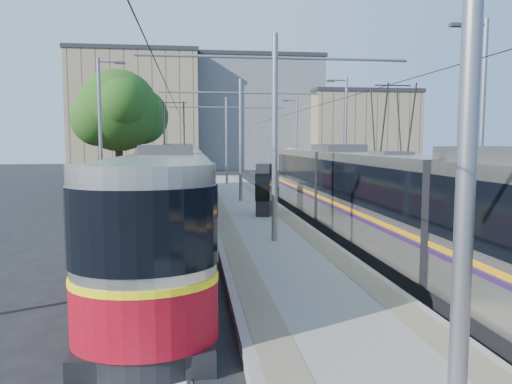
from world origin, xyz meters
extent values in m
plane|color=black|center=(0.00, 0.00, 0.00)|extent=(160.00, 160.00, 0.00)
cube|color=gray|center=(0.00, 17.00, 0.15)|extent=(4.00, 50.00, 0.30)
cube|color=gray|center=(-1.45, 17.00, 0.30)|extent=(0.70, 50.00, 0.01)
cube|color=gray|center=(1.45, 17.00, 0.30)|extent=(0.70, 50.00, 0.01)
cube|color=gray|center=(-4.32, 17.00, 0.01)|extent=(0.07, 70.00, 0.03)
cube|color=gray|center=(-2.88, 17.00, 0.01)|extent=(0.07, 70.00, 0.03)
cube|color=gray|center=(2.88, 17.00, 0.01)|extent=(0.07, 70.00, 0.03)
cube|color=gray|center=(4.32, 17.00, 0.01)|extent=(0.07, 70.00, 0.03)
cube|color=black|center=(-3.60, 14.67, 0.20)|extent=(2.30, 31.97, 0.40)
cube|color=beige|center=(-3.60, 14.67, 1.85)|extent=(2.40, 30.37, 2.90)
cube|color=black|center=(-3.60, 14.67, 2.35)|extent=(2.43, 30.37, 1.30)
cube|color=yellow|center=(-3.60, 14.67, 1.45)|extent=(2.43, 30.37, 0.12)
cube|color=#9D0918|center=(-3.60, 14.67, 0.95)|extent=(2.42, 30.37, 1.10)
cube|color=#2D2D30|center=(-3.60, 14.67, 3.45)|extent=(1.68, 3.00, 0.30)
cube|color=black|center=(3.60, 6.70, 0.20)|extent=(2.30, 29.55, 0.40)
cube|color=#AFAAA0|center=(3.60, 6.70, 1.85)|extent=(2.40, 27.95, 2.90)
cube|color=black|center=(3.60, 6.70, 2.35)|extent=(2.43, 27.95, 1.30)
cube|color=orange|center=(3.60, 6.70, 1.45)|extent=(2.43, 27.95, 0.12)
cube|color=#2C1345|center=(3.60, 6.70, 1.30)|extent=(2.43, 27.95, 0.10)
cube|color=#2D2D30|center=(3.60, 6.70, 3.45)|extent=(1.68, 3.00, 0.30)
cylinder|color=gray|center=(0.00, -4.00, 3.80)|extent=(0.20, 0.20, 7.00)
cylinder|color=gray|center=(0.00, 8.00, 3.80)|extent=(0.20, 0.20, 7.00)
cylinder|color=gray|center=(0.00, 8.00, 6.50)|extent=(9.20, 0.10, 0.10)
cylinder|color=gray|center=(0.00, 20.00, 3.80)|extent=(0.20, 0.20, 7.00)
cylinder|color=gray|center=(0.00, 20.00, 6.50)|extent=(9.20, 0.10, 0.10)
cylinder|color=gray|center=(0.00, 32.00, 3.80)|extent=(0.20, 0.20, 7.00)
cylinder|color=gray|center=(0.00, 32.00, 6.50)|extent=(9.20, 0.10, 0.10)
cylinder|color=black|center=(-3.60, 17.00, 5.55)|extent=(0.02, 70.00, 0.02)
cylinder|color=black|center=(3.60, 17.00, 5.55)|extent=(0.02, 70.00, 0.02)
cylinder|color=gray|center=(-7.50, 18.00, 4.00)|extent=(0.18, 0.18, 8.00)
cube|color=#2D2D30|center=(-6.40, 18.00, 7.75)|extent=(0.50, 0.22, 0.12)
cylinder|color=gray|center=(-7.50, 34.00, 4.00)|extent=(0.18, 0.18, 8.00)
cube|color=#2D2D30|center=(-6.40, 34.00, 7.75)|extent=(0.50, 0.22, 0.12)
cylinder|color=gray|center=(7.50, 8.00, 4.00)|extent=(0.18, 0.18, 8.00)
cube|color=#2D2D30|center=(6.40, 8.00, 7.75)|extent=(0.50, 0.22, 0.12)
cylinder|color=gray|center=(7.50, 24.00, 4.00)|extent=(0.18, 0.18, 8.00)
cube|color=#2D2D30|center=(6.40, 24.00, 7.75)|extent=(0.50, 0.22, 0.12)
cylinder|color=gray|center=(7.50, 40.00, 4.00)|extent=(0.18, 0.18, 8.00)
cube|color=#2D2D30|center=(6.40, 40.00, 7.75)|extent=(0.50, 0.22, 0.12)
cube|color=black|center=(0.50, 13.92, 1.50)|extent=(0.90, 1.18, 2.40)
cube|color=black|center=(0.50, 13.92, 1.66)|extent=(0.96, 1.23, 1.25)
cylinder|color=#382314|center=(-7.42, 23.91, 1.72)|extent=(0.47, 0.47, 3.43)
sphere|color=#204714|center=(-7.42, 23.91, 5.69)|extent=(5.15, 5.15, 5.15)
sphere|color=#204714|center=(-6.13, 24.77, 5.36)|extent=(3.65, 3.65, 3.65)
cube|color=gray|center=(-10.00, 60.00, 7.44)|extent=(16.00, 12.00, 14.88)
cube|color=#262328|center=(-10.00, 60.00, 15.13)|extent=(16.32, 12.24, 0.50)
cube|color=gray|center=(6.00, 64.00, 7.51)|extent=(18.00, 14.00, 15.01)
cube|color=#262328|center=(6.00, 64.00, 15.26)|extent=(18.36, 14.28, 0.50)
cube|color=gray|center=(20.00, 58.00, 5.05)|extent=(14.00, 10.00, 10.10)
cube|color=#262328|center=(20.00, 58.00, 10.35)|extent=(14.28, 10.20, 0.50)
camera|label=1|loc=(-2.78, -8.79, 3.69)|focal=35.00mm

